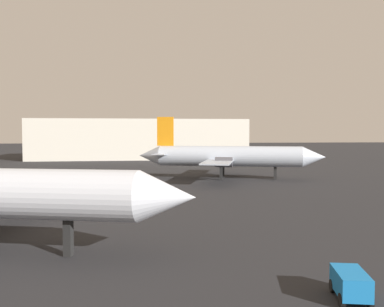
% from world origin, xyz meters
% --- Properties ---
extents(airplane_distant, '(29.96, 23.90, 10.19)m').
position_xyz_m(airplane_distant, '(12.99, 56.97, 3.71)').
color(airplane_distant, '#B2BCCC').
rests_on(airplane_distant, ground_plane).
extents(baggage_cart, '(1.86, 2.63, 1.30)m').
position_xyz_m(baggage_cart, '(7.90, 8.67, 0.76)').
color(baggage_cart, '#1972BF').
rests_on(baggage_cart, ground_plane).
extents(terminal_building, '(61.12, 26.19, 11.43)m').
position_xyz_m(terminal_building, '(-0.97, 116.85, 5.71)').
color(terminal_building, beige).
rests_on(terminal_building, ground_plane).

